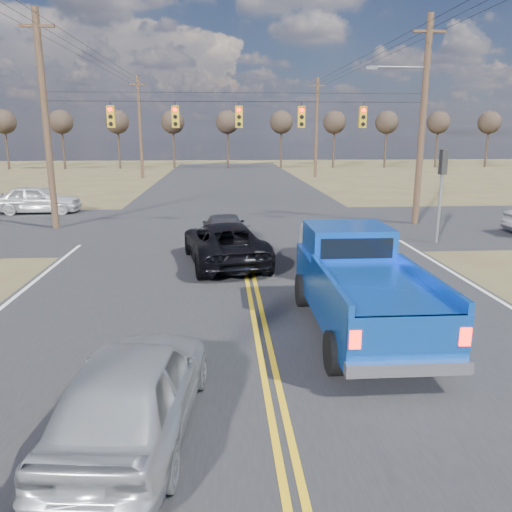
{
  "coord_description": "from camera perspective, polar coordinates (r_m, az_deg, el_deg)",
  "views": [
    {
      "loc": [
        -0.87,
        -6.64,
        4.57
      ],
      "look_at": [
        -0.02,
        5.72,
        1.5
      ],
      "focal_mm": 35.0,
      "sensor_mm": 36.0,
      "label": 1
    }
  ],
  "objects": [
    {
      "name": "ground",
      "position": [
        8.11,
        3.12,
        -20.41
      ],
      "size": [
        160.0,
        160.0,
        0.0
      ],
      "primitive_type": "plane",
      "color": "brown",
      "rests_on": "ground"
    },
    {
      "name": "road_main",
      "position": [
        17.28,
        -0.89,
        -1.42
      ],
      "size": [
        14.0,
        120.0,
        0.02
      ],
      "primitive_type": "cube",
      "color": "#28282B",
      "rests_on": "ground"
    },
    {
      "name": "road_cross",
      "position": [
        25.08,
        -1.87,
        3.41
      ],
      "size": [
        120.0,
        12.0,
        0.02
      ],
      "primitive_type": "cube",
      "color": "#28282B",
      "rests_on": "ground"
    },
    {
      "name": "signal_gantry",
      "position": [
        24.47,
        -0.73,
        15.07
      ],
      "size": [
        19.6,
        4.83,
        10.0
      ],
      "color": "#473323",
      "rests_on": "ground"
    },
    {
      "name": "utility_poles",
      "position": [
        23.67,
        -1.88,
        15.5
      ],
      "size": [
        19.6,
        58.32,
        10.0
      ],
      "color": "#473323",
      "rests_on": "ground"
    },
    {
      "name": "treeline",
      "position": [
        33.64,
        -2.53,
        15.83
      ],
      "size": [
        87.0,
        117.8,
        7.4
      ],
      "color": "#33261C",
      "rests_on": "ground"
    },
    {
      "name": "pickup_truck",
      "position": [
        11.91,
        11.83,
        -3.3
      ],
      "size": [
        2.44,
        6.08,
        2.28
      ],
      "rotation": [
        0.0,
        0.0,
        -0.0
      ],
      "color": "black",
      "rests_on": "ground"
    },
    {
      "name": "silver_suv",
      "position": [
        8.09,
        -13.82,
        -14.56
      ],
      "size": [
        2.28,
        4.68,
        1.54
      ],
      "primitive_type": "imported",
      "rotation": [
        0.0,
        0.0,
        3.04
      ],
      "color": "#A5A8AD",
      "rests_on": "ground"
    },
    {
      "name": "black_suv",
      "position": [
        17.79,
        -3.6,
        1.49
      ],
      "size": [
        3.35,
        5.75,
        1.51
      ],
      "primitive_type": "imported",
      "rotation": [
        0.0,
        0.0,
        3.31
      ],
      "color": "black",
      "rests_on": "ground"
    },
    {
      "name": "white_car_queue",
      "position": [
        17.8,
        7.74,
        1.43
      ],
      "size": [
        2.18,
        4.78,
        1.52
      ],
      "primitive_type": "imported",
      "rotation": [
        0.0,
        0.0,
        3.02
      ],
      "color": "silver",
      "rests_on": "ground"
    },
    {
      "name": "dgrey_car_queue",
      "position": [
        20.97,
        -3.66,
        3.09
      ],
      "size": [
        1.97,
        4.49,
        1.28
      ],
      "primitive_type": "imported",
      "rotation": [
        0.0,
        0.0,
        3.18
      ],
      "color": "#37363C",
      "rests_on": "ground"
    },
    {
      "name": "cross_car_west",
      "position": [
        31.73,
        -23.68,
        5.96
      ],
      "size": [
        2.03,
        4.83,
        1.63
      ],
      "primitive_type": "imported",
      "rotation": [
        0.0,
        0.0,
        1.59
      ],
      "color": "silver",
      "rests_on": "ground"
    }
  ]
}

